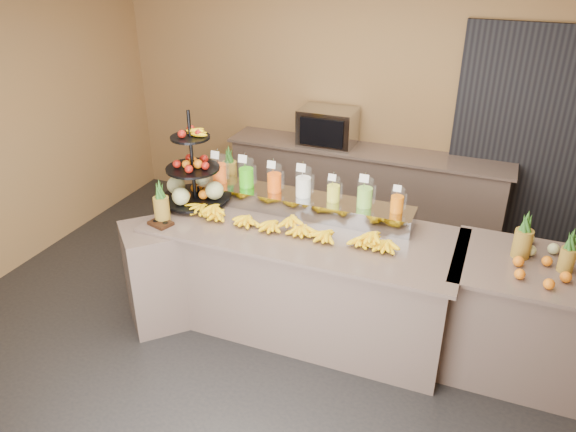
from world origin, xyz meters
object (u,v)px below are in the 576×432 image
Objects in this scene: banana_heap at (289,222)px; fruit_stand at (198,181)px; condiment_caddy at (161,223)px; oven_warmer at (328,127)px; pitcher_tray at (303,204)px; right_fruit_pile at (540,261)px.

fruit_stand is (-0.90, 0.15, 0.15)m from banana_heap.
oven_warmer is at bearing 74.41° from condiment_caddy.
banana_heap is 10.33× the size of condiment_caddy.
fruit_stand reaches higher than oven_warmer.
banana_heap is (0.00, -0.33, -0.02)m from pitcher_tray.
oven_warmer is at bearing 139.19° from right_fruit_pile.
right_fruit_pile is at bearing -19.59° from fruit_stand.
right_fruit_pile is at bearing 8.54° from condiment_caddy.
condiment_caddy is 0.30× the size of oven_warmer.
pitcher_tray is 4.54× the size of right_fruit_pile.
condiment_caddy is 0.44× the size of right_fruit_pile.
pitcher_tray is at bearing -7.69° from fruit_stand.
oven_warmer is (-0.34, 1.67, 0.13)m from pitcher_tray.
oven_warmer reaches higher than right_fruit_pile.
banana_heap is 1.85m from right_fruit_pile.
banana_heap is 0.93m from fruit_stand.
banana_heap is at bearing -176.66° from right_fruit_pile.
oven_warmer is at bearing 101.49° from pitcher_tray.
pitcher_tray is 10.29× the size of condiment_caddy.
right_fruit_pile is (1.85, -0.22, -0.01)m from pitcher_tray.
fruit_stand is at bearing 79.72° from condiment_caddy.
pitcher_tray is 1.18m from condiment_caddy.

